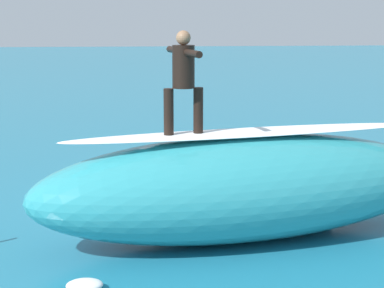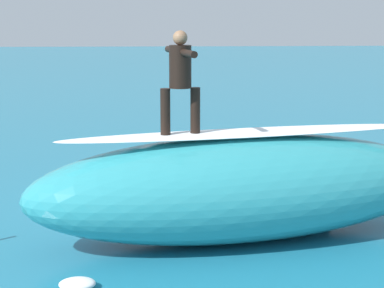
# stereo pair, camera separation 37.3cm
# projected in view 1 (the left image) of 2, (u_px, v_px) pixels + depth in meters

# --- Properties ---
(ground_plane) EXTENTS (120.00, 120.00, 0.00)m
(ground_plane) POSITION_uv_depth(u_px,v_px,m) (194.00, 198.00, 13.73)
(ground_plane) COLOR teal
(wave_crest) EXTENTS (7.49, 3.71, 1.77)m
(wave_crest) POSITION_uv_depth(u_px,v_px,m) (244.00, 187.00, 11.18)
(wave_crest) COLOR teal
(wave_crest) RESTS_ON ground_plane
(wave_foam_lip) EXTENTS (6.13, 2.04, 0.08)m
(wave_foam_lip) POSITION_uv_depth(u_px,v_px,m) (244.00, 133.00, 11.00)
(wave_foam_lip) COLOR white
(wave_foam_lip) RESTS_ON wave_crest
(surfboard_riding) EXTENTS (2.14, 0.93, 0.07)m
(surfboard_riding) POSITION_uv_depth(u_px,v_px,m) (184.00, 136.00, 10.71)
(surfboard_riding) COLOR #EAE5C6
(surfboard_riding) RESTS_ON wave_crest
(surfer_riding) EXTENTS (0.64, 1.53, 1.63)m
(surfer_riding) POSITION_uv_depth(u_px,v_px,m) (183.00, 74.00, 10.52)
(surfer_riding) COLOR black
(surfer_riding) RESTS_ON surfboard_riding
(surfboard_paddling) EXTENTS (0.96, 2.38, 0.06)m
(surfboard_paddling) POSITION_uv_depth(u_px,v_px,m) (198.00, 190.00, 14.25)
(surfboard_paddling) COLOR #EAE5C6
(surfboard_paddling) RESTS_ON ground_plane
(surfer_paddling) EXTENTS (0.52, 1.62, 0.29)m
(surfer_paddling) POSITION_uv_depth(u_px,v_px,m) (198.00, 184.00, 14.10)
(surfer_paddling) COLOR black
(surfer_paddling) RESTS_ON surfboard_paddling
(foam_patch_near) EXTENTS (0.79, 0.81, 0.11)m
(foam_patch_near) POSITION_uv_depth(u_px,v_px,m) (317.00, 224.00, 11.89)
(foam_patch_near) COLOR white
(foam_patch_near) RESTS_ON ground_plane
(foam_patch_mid) EXTENTS (0.53, 0.42, 0.15)m
(foam_patch_mid) POSITION_uv_depth(u_px,v_px,m) (85.00, 285.00, 9.20)
(foam_patch_mid) COLOR white
(foam_patch_mid) RESTS_ON ground_plane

